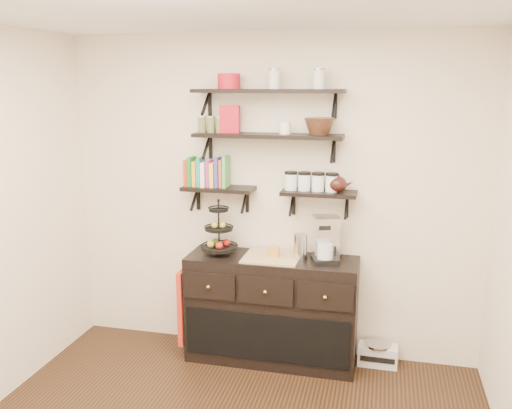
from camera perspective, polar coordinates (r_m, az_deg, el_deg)
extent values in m
cube|color=silver|center=(4.57, 1.56, 0.70)|extent=(3.50, 0.02, 2.70)
cube|color=black|center=(4.34, 1.26, 11.87)|extent=(1.20, 0.27, 0.03)
cube|color=black|center=(4.59, -4.88, 10.42)|extent=(0.02, 0.03, 0.20)
cube|color=black|center=(4.38, 8.36, 10.24)|extent=(0.02, 0.03, 0.20)
cube|color=black|center=(4.36, 1.24, 7.26)|extent=(1.20, 0.27, 0.03)
cube|color=black|center=(4.62, -4.80, 6.08)|extent=(0.02, 0.03, 0.20)
cube|color=black|center=(4.41, 8.22, 5.69)|extent=(0.02, 0.03, 0.20)
cube|color=black|center=(4.53, -3.96, 1.69)|extent=(0.60, 0.25, 0.03)
cube|color=black|center=(4.73, -6.09, 0.68)|extent=(0.02, 0.03, 0.20)
cube|color=black|center=(4.60, -0.91, 0.42)|extent=(0.03, 0.03, 0.20)
cube|color=black|center=(4.36, 6.64, 1.21)|extent=(0.60, 0.25, 0.03)
cube|color=black|center=(4.52, 4.00, 0.17)|extent=(0.03, 0.03, 0.20)
cube|color=black|center=(4.47, 9.57, -0.11)|extent=(0.02, 0.03, 0.20)
cube|color=red|center=(4.60, -7.03, 3.24)|extent=(0.02, 0.15, 0.20)
cube|color=#1E6E2B|center=(4.59, -6.65, 3.48)|extent=(0.03, 0.15, 0.24)
cube|color=#F4A40D|center=(4.58, -6.20, 3.28)|extent=(0.04, 0.15, 0.21)
cube|color=teal|center=(4.56, -5.77, 3.51)|extent=(0.03, 0.15, 0.25)
cube|color=white|center=(4.55, -5.36, 3.31)|extent=(0.03, 0.15, 0.22)
cube|color=#A32778|center=(4.54, -4.89, 3.54)|extent=(0.04, 0.15, 0.26)
cube|color=yellow|center=(4.53, -4.43, 3.34)|extent=(0.03, 0.15, 0.23)
cube|color=#3A368C|center=(4.52, -4.00, 3.14)|extent=(0.03, 0.15, 0.20)
cube|color=#9C4B32|center=(4.51, -3.50, 3.37)|extent=(0.04, 0.15, 0.24)
cube|color=#4FA64B|center=(4.50, -3.02, 3.17)|extent=(0.03, 0.15, 0.21)
cylinder|color=silver|center=(4.38, 3.68, 2.39)|extent=(0.10, 0.10, 0.13)
cylinder|color=silver|center=(4.37, 5.11, 2.32)|extent=(0.10, 0.10, 0.13)
cylinder|color=silver|center=(4.35, 6.54, 2.26)|extent=(0.10, 0.10, 0.13)
cylinder|color=silver|center=(4.34, 7.98, 2.19)|extent=(0.10, 0.10, 0.13)
cube|color=black|center=(4.61, 1.66, -10.95)|extent=(1.40, 0.45, 0.90)
cube|color=tan|center=(4.44, 1.70, -5.53)|extent=(0.45, 0.41, 0.02)
sphere|color=gold|center=(4.40, -5.04, -8.65)|extent=(0.04, 0.04, 0.04)
sphere|color=gold|center=(4.28, 0.97, -9.20)|extent=(0.04, 0.04, 0.04)
sphere|color=gold|center=(4.21, 7.28, -9.68)|extent=(0.04, 0.04, 0.04)
cylinder|color=black|center=(4.49, -3.94, -2.48)|extent=(0.01, 0.01, 0.45)
cylinder|color=black|center=(4.54, -3.91, -4.56)|extent=(0.30, 0.30, 0.01)
cylinder|color=black|center=(4.49, -3.94, -2.59)|extent=(0.23, 0.23, 0.02)
cylinder|color=black|center=(4.46, -3.97, -0.59)|extent=(0.16, 0.16, 0.02)
sphere|color=#B21914|center=(4.55, -3.13, -4.05)|extent=(0.06, 0.06, 0.06)
sphere|color=gold|center=(4.50, -4.38, -2.18)|extent=(0.05, 0.05, 0.05)
cube|color=#B97C2A|center=(4.43, 1.92, -4.95)|extent=(0.08, 0.08, 0.08)
cube|color=black|center=(4.38, 7.29, -5.76)|extent=(0.25, 0.24, 0.04)
cube|color=silver|center=(4.39, 7.44, -3.57)|extent=(0.21, 0.13, 0.31)
cube|color=silver|center=(4.29, 7.41, -1.68)|extent=(0.25, 0.24, 0.06)
cylinder|color=silver|center=(4.34, 7.29, -4.86)|extent=(0.16, 0.16, 0.12)
cylinder|color=silver|center=(4.35, 4.71, -4.53)|extent=(0.11, 0.11, 0.22)
cube|color=#B02E12|center=(4.71, -7.47, -10.42)|extent=(0.04, 0.28, 0.64)
cube|color=silver|center=(4.78, 12.68, -15.20)|extent=(0.32, 0.16, 0.17)
cylinder|color=silver|center=(4.73, 12.73, -14.16)|extent=(0.22, 0.22, 0.02)
cube|color=black|center=(4.70, 12.66, -15.68)|extent=(0.28, 0.01, 0.04)
cube|color=#B01423|center=(4.42, -2.77, 8.95)|extent=(0.16, 0.07, 0.22)
cylinder|color=white|center=(4.32, 3.07, 8.04)|extent=(0.09, 0.09, 0.10)
cylinder|color=#B01423|center=(4.42, -2.86, 12.84)|extent=(0.18, 0.18, 0.12)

